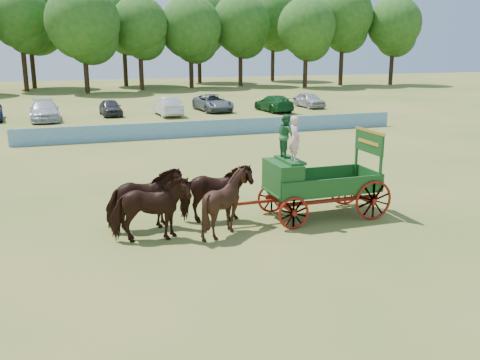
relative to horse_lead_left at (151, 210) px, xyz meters
name	(u,v)px	position (x,y,z in m)	size (l,w,h in m)	color
ground	(387,211)	(8.66, 0.26, -1.03)	(160.00, 160.00, 0.00)	olive
horse_lead_left	(151,210)	(0.00, 0.00, 0.00)	(1.11, 2.43, 2.05)	black
horse_lead_right	(145,200)	(0.00, 1.10, 0.00)	(1.11, 2.43, 2.05)	black
horse_wheel_left	(226,202)	(2.40, 0.00, 0.00)	(1.66, 1.86, 2.05)	black
horse_wheel_right	(216,193)	(2.40, 1.10, 0.00)	(1.11, 2.43, 2.05)	black
farm_dray	(303,174)	(5.37, 0.57, 0.57)	(6.00, 2.00, 3.64)	maroon
sponsor_banner	(219,128)	(7.66, 18.26, -0.50)	(26.00, 0.08, 1.05)	#1E69A4
parked_cars	(111,108)	(1.79, 30.32, -0.28)	(39.79, 7.45, 1.60)	silver
treeline	(101,17)	(3.95, 60.29, 8.34)	(87.76, 23.15, 15.07)	#382314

